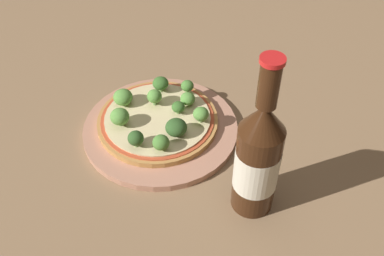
{
  "coord_description": "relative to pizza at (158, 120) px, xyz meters",
  "views": [
    {
      "loc": [
        0.2,
        -0.54,
        0.54
      ],
      "look_at": [
        0.08,
        -0.06,
        0.06
      ],
      "focal_mm": 42.0,
      "sensor_mm": 36.0,
      "label": 1
    }
  ],
  "objects": [
    {
      "name": "broccoli_floret_7",
      "position": [
        -0.05,
        -0.03,
        0.03
      ],
      "size": [
        0.03,
        0.03,
        0.03
      ],
      "color": "#6B8E51",
      "rests_on": "pizza"
    },
    {
      "name": "beer_bottle",
      "position": [
        0.18,
        -0.12,
        0.08
      ],
      "size": [
        0.06,
        0.06,
        0.26
      ],
      "color": "#381E0F",
      "rests_on": "ground_plane"
    },
    {
      "name": "broccoli_floret_2",
      "position": [
        -0.02,
        0.03,
        0.02
      ],
      "size": [
        0.03,
        0.03,
        0.03
      ],
      "color": "#6B8E51",
      "rests_on": "pizza"
    },
    {
      "name": "broccoli_floret_6",
      "position": [
        0.04,
        -0.03,
        0.02
      ],
      "size": [
        0.04,
        0.04,
        0.03
      ],
      "color": "#6B8E51",
      "rests_on": "pizza"
    },
    {
      "name": "pizza",
      "position": [
        0.0,
        0.0,
        0.0
      ],
      "size": [
        0.21,
        0.21,
        0.01
      ],
      "color": "#B77F42",
      "rests_on": "plate"
    },
    {
      "name": "broccoli_floret_5",
      "position": [
        -0.01,
        0.07,
        0.02
      ],
      "size": [
        0.03,
        0.03,
        0.03
      ],
      "color": "#6B8E51",
      "rests_on": "pizza"
    },
    {
      "name": "broccoli_floret_8",
      "position": [
        -0.01,
        -0.07,
        0.02
      ],
      "size": [
        0.03,
        0.03,
        0.03
      ],
      "color": "#6B8E51",
      "rests_on": "pizza"
    },
    {
      "name": "broccoli_floret_9",
      "position": [
        0.03,
        0.02,
        0.02
      ],
      "size": [
        0.02,
        0.02,
        0.02
      ],
      "color": "#6B8E51",
      "rests_on": "pizza"
    },
    {
      "name": "ground_plane",
      "position": [
        -0.01,
        0.01,
        -0.02
      ],
      "size": [
        3.0,
        3.0,
        0.0
      ],
      "primitive_type": "plane",
      "color": "#846647"
    },
    {
      "name": "broccoli_floret_4",
      "position": [
        0.04,
        0.04,
        0.02
      ],
      "size": [
        0.03,
        0.03,
        0.02
      ],
      "color": "#6B8E51",
      "rests_on": "pizza"
    },
    {
      "name": "broccoli_floret_3",
      "position": [
        0.03,
        -0.07,
        0.02
      ],
      "size": [
        0.03,
        0.03,
        0.03
      ],
      "color": "#6B8E51",
      "rests_on": "pizza"
    },
    {
      "name": "plate",
      "position": [
        0.01,
        -0.01,
        -0.01
      ],
      "size": [
        0.26,
        0.26,
        0.01
      ],
      "color": "tan",
      "rests_on": "ground_plane"
    },
    {
      "name": "broccoli_floret_10",
      "position": [
        0.03,
        0.07,
        0.02
      ],
      "size": [
        0.02,
        0.02,
        0.03
      ],
      "color": "#6B8E51",
      "rests_on": "pizza"
    },
    {
      "name": "broccoli_floret_1",
      "position": [
        0.07,
        0.01,
        0.02
      ],
      "size": [
        0.03,
        0.03,
        0.03
      ],
      "color": "#6B8E51",
      "rests_on": "pizza"
    },
    {
      "name": "broccoli_floret_0",
      "position": [
        -0.07,
        0.02,
        0.02
      ],
      "size": [
        0.03,
        0.03,
        0.03
      ],
      "color": "#6B8E51",
      "rests_on": "pizza"
    }
  ]
}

